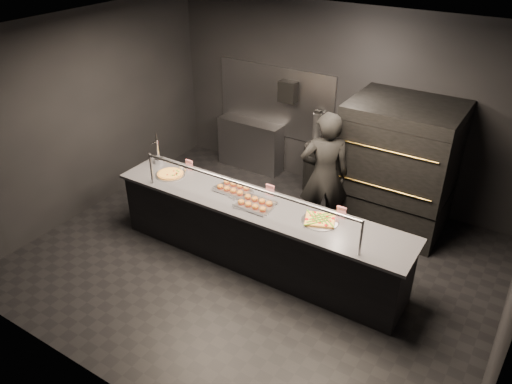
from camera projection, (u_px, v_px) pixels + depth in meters
room at (258, 161)px, 6.10m from camera, size 6.04×6.00×3.00m
service_counter at (257, 233)px, 6.58m from camera, size 4.10×0.78×1.37m
pizza_oven at (398, 166)px, 7.16m from camera, size 1.50×1.23×1.91m
prep_shelf at (251, 144)px, 9.02m from camera, size 1.20×0.35×0.90m
towel_dispenser at (288, 92)px, 8.19m from camera, size 0.30×0.20×0.35m
fire_extinguisher at (317, 126)px, 8.19m from camera, size 0.14×0.14×0.51m
beer_tap at (158, 154)px, 7.27m from camera, size 0.13×0.19×0.51m
round_pizza at (170, 174)px, 7.01m from camera, size 0.42×0.42×0.03m
slider_tray_a at (233, 188)px, 6.64m from camera, size 0.54×0.45×0.07m
slider_tray_b at (255, 204)px, 6.29m from camera, size 0.51×0.41×0.07m
square_pizza at (320, 220)px, 5.99m from camera, size 0.45×0.45×0.05m
condiment_jar at (183, 169)px, 7.09m from camera, size 0.13×0.05×0.09m
tent_cards at (263, 188)px, 6.56m from camera, size 2.47×0.04×0.15m
trash_bin at (318, 168)px, 8.32m from camera, size 0.49×0.49×0.81m
worker at (324, 176)px, 6.94m from camera, size 0.83×0.75×1.89m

